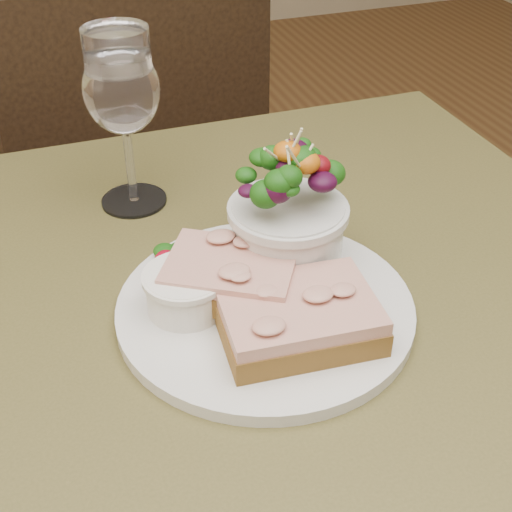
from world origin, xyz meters
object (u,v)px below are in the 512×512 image
object	(u,v)px
chair_far	(128,274)
salad_bowl	(288,207)
dinner_plate	(265,308)
sandwich_front	(298,317)
sandwich_back	(231,276)
ramekin	(186,289)
wine_glass	(122,95)
cafe_table	(246,412)

from	to	relation	value
chair_far	salad_bowl	world-z (taller)	chair_far
dinner_plate	salad_bowl	bearing A→B (deg)	51.52
sandwich_front	sandwich_back	bearing A→B (deg)	124.97
dinner_plate	ramekin	xyz separation A→B (m)	(-0.07, 0.02, 0.03)
dinner_plate	sandwich_back	size ratio (longest dim) A/B	1.90
dinner_plate	wine_glass	distance (m)	0.26
cafe_table	salad_bowl	size ratio (longest dim) A/B	6.30
sandwich_front	sandwich_back	xyz separation A→B (m)	(-0.04, 0.06, 0.01)
dinner_plate	salad_bowl	xyz separation A→B (m)	(0.04, 0.05, 0.07)
dinner_plate	sandwich_front	world-z (taller)	sandwich_front
sandwich_front	dinner_plate	bearing A→B (deg)	108.92
salad_bowl	wine_glass	size ratio (longest dim) A/B	0.73
dinner_plate	wine_glass	size ratio (longest dim) A/B	1.46
chair_far	dinner_plate	xyz separation A→B (m)	(0.03, -0.71, 0.46)
dinner_plate	ramekin	size ratio (longest dim) A/B	3.86
cafe_table	chair_far	distance (m)	0.81
sandwich_back	ramekin	world-z (taller)	sandwich_back
sandwich_back	dinner_plate	bearing A→B (deg)	-3.42
ramekin	wine_glass	world-z (taller)	wine_glass
chair_far	salad_bowl	bearing A→B (deg)	84.81
chair_far	ramekin	xyz separation A→B (m)	(-0.04, -0.69, 0.49)
salad_bowl	sandwich_back	bearing A→B (deg)	-153.50
ramekin	wine_glass	xyz separation A→B (m)	(-0.00, 0.21, 0.09)
salad_bowl	ramekin	bearing A→B (deg)	-162.37
cafe_table	ramekin	distance (m)	0.14
chair_far	wine_glass	bearing A→B (deg)	74.13
chair_far	wine_glass	distance (m)	0.76
chair_far	salad_bowl	size ratio (longest dim) A/B	7.09
cafe_table	ramekin	world-z (taller)	ramekin
cafe_table	salad_bowl	distance (m)	0.19
chair_far	sandwich_front	world-z (taller)	chair_far
sandwich_front	sandwich_back	size ratio (longest dim) A/B	0.98
cafe_table	ramekin	xyz separation A→B (m)	(-0.04, 0.03, 0.13)
sandwich_front	wine_glass	xyz separation A→B (m)	(-0.08, 0.27, 0.09)
chair_far	wine_glass	size ratio (longest dim) A/B	5.14
cafe_table	sandwich_front	distance (m)	0.14
dinner_plate	sandwich_back	world-z (taller)	sandwich_back
ramekin	wine_glass	size ratio (longest dim) A/B	0.38
dinner_plate	sandwich_front	bearing A→B (deg)	-75.67
cafe_table	wine_glass	distance (m)	0.33
cafe_table	sandwich_front	bearing A→B (deg)	-40.50
sandwich_front	cafe_table	bearing A→B (deg)	144.08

